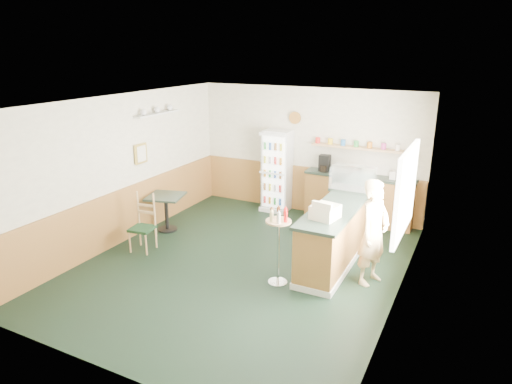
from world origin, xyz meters
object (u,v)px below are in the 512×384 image
Objects in this scene: display_case at (353,179)px; shopkeeper at (374,233)px; cafe_table at (166,206)px; cafe_chair at (145,220)px; cash_register at (325,212)px; condiment_stand at (278,236)px; drinks_fridge at (277,171)px.

display_case is 0.48× the size of shopkeeper.
cafe_table is 0.89m from cafe_chair.
display_case is 2.06× the size of cash_register.
cash_register is 0.79m from shopkeeper.
cafe_table is (-2.83, 0.96, -0.27)m from condiment_stand.
cafe_chair is at bearing -149.28° from display_case.
drinks_fridge is 3.22m from cafe_chair.
cash_register is 0.47× the size of cafe_table.
cafe_table is at bearing -124.47° from drinks_fridge.
cafe_chair reaches higher than cafe_table.
drinks_fridge is at bearing 55.53° from cafe_table.
condiment_stand is at bearing -65.30° from drinks_fridge.
shopkeeper reaches higher than cafe_chair.
display_case is at bearing 101.01° from cash_register.
shopkeeper reaches higher than display_case.
condiment_stand is 1.16× the size of cafe_chair.
cash_register is at bearing -1.42° from cafe_chair.
cash_register is (-0.00, -1.54, -0.12)m from display_case.
cafe_chair is (-3.91, -0.59, -0.28)m from shopkeeper.
drinks_fridge reaches higher than condiment_stand.
shopkeeper is 3.96m from cafe_chair.
display_case is at bearing 16.96° from cafe_table.
drinks_fridge reaches higher than cash_register.
drinks_fridge reaches higher than cafe_chair.
drinks_fridge is at bearing 67.59° from shopkeeper.
cash_register reaches higher than cafe_chair.
drinks_fridge is 2.56m from cafe_table.
drinks_fridge is at bearing 151.90° from display_case.
drinks_fridge reaches higher than shopkeeper.
display_case is at bearing 22.80° from cafe_chair.
shopkeeper is (2.67, -2.37, -0.07)m from drinks_fridge.
drinks_fridge is 3.57m from shopkeeper.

